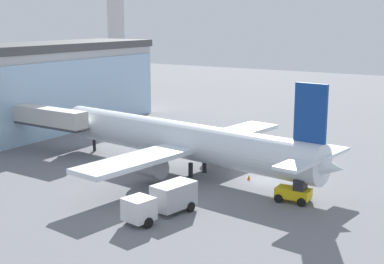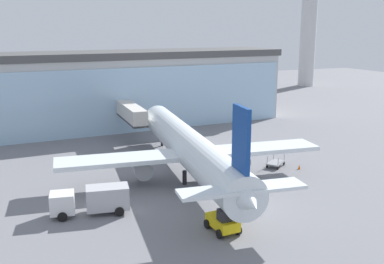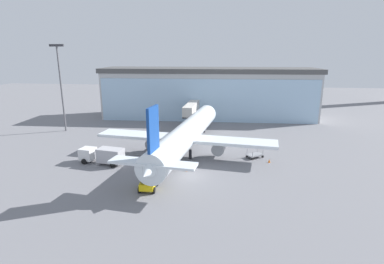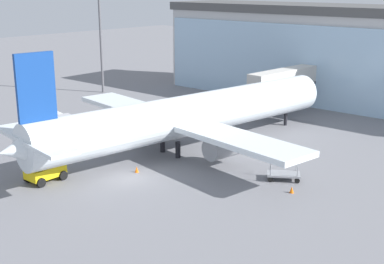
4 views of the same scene
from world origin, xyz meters
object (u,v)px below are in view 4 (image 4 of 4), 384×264
at_px(apron_light_mast, 100,18).
at_px(safety_cone_nose, 137,169).
at_px(jet_bridge, 289,79).
at_px(pushback_tug, 44,171).
at_px(baggage_cart, 283,174).
at_px(safety_cone_wingtip, 292,190).
at_px(catering_truck, 62,126).
at_px(airplane, 187,116).

xyz_separation_m(apron_light_mast, safety_cone_nose, (30.89, -20.35, -11.01)).
distance_m(jet_bridge, apron_light_mast, 30.12).
height_order(jet_bridge, pushback_tug, jet_bridge).
xyz_separation_m(baggage_cart, safety_cone_nose, (-10.65, -7.38, -0.23)).
distance_m(apron_light_mast, safety_cone_nose, 38.59).
bearing_deg(baggage_cart, safety_cone_wingtip, 100.49).
bearing_deg(catering_truck, jet_bridge, -102.55).
distance_m(catering_truck, safety_cone_wingtip, 26.89).
relative_size(catering_truck, pushback_tug, 2.30).
bearing_deg(safety_cone_wingtip, safety_cone_nose, -157.42).
bearing_deg(airplane, safety_cone_wingtip, -93.28).
xyz_separation_m(airplane, catering_truck, (-12.63, -6.36, -2.11)).
xyz_separation_m(catering_truck, safety_cone_wingtip, (26.59, 3.89, -1.19)).
bearing_deg(apron_light_mast, airplane, -22.87).
distance_m(catering_truck, pushback_tug, 12.75).
height_order(baggage_cart, safety_cone_wingtip, baggage_cart).
distance_m(jet_bridge, pushback_tug, 35.63).
distance_m(jet_bridge, safety_cone_nose, 29.02).
relative_size(baggage_cart, safety_cone_wingtip, 5.83).
bearing_deg(pushback_tug, apron_light_mast, 41.42).
xyz_separation_m(catering_truck, baggage_cart, (24.42, 5.94, -0.97)).
bearing_deg(baggage_cart, safety_cone_nose, -1.31).
xyz_separation_m(airplane, safety_cone_wingtip, (13.96, -2.48, -3.31)).
xyz_separation_m(catering_truck, safety_cone_nose, (13.77, -1.44, -1.19)).
height_order(catering_truck, safety_cone_nose, catering_truck).
xyz_separation_m(apron_light_mast, safety_cone_wingtip, (43.70, -15.02, -11.01)).
xyz_separation_m(airplane, safety_cone_nose, (1.15, -7.81, -3.31)).
distance_m(baggage_cart, safety_cone_wingtip, 2.99).
relative_size(safety_cone_nose, safety_cone_wingtip, 1.00).
bearing_deg(baggage_cart, apron_light_mast, -53.38).
height_order(jet_bridge, airplane, airplane).
height_order(airplane, safety_cone_nose, airplane).
bearing_deg(pushback_tug, jet_bridge, -5.32).
bearing_deg(safety_cone_nose, safety_cone_wingtip, 22.58).
distance_m(baggage_cart, pushback_tug, 20.49).
bearing_deg(safety_cone_nose, catering_truck, 174.01).
distance_m(airplane, safety_cone_wingtip, 14.56).
bearing_deg(safety_cone_nose, airplane, 98.36).
bearing_deg(safety_cone_wingtip, pushback_tug, -144.26).
xyz_separation_m(catering_truck, pushback_tug, (9.68, -8.28, -0.49)).
distance_m(apron_light_mast, airplane, 33.18).
bearing_deg(jet_bridge, airplane, -173.56).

